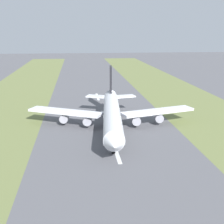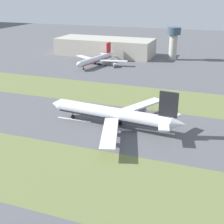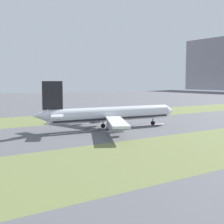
# 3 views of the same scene
# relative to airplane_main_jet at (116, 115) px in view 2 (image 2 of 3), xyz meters

# --- Properties ---
(ground_plane) EXTENTS (800.00, 800.00, 0.00)m
(ground_plane) POSITION_rel_airplane_main_jet_xyz_m (1.22, 2.23, -6.02)
(ground_plane) COLOR #56565B
(grass_median_west) EXTENTS (40.00, 600.00, 0.01)m
(grass_median_west) POSITION_rel_airplane_main_jet_xyz_m (-43.78, 2.23, -6.02)
(grass_median_west) COLOR olive
(grass_median_west) RESTS_ON ground
(grass_median_east) EXTENTS (40.00, 600.00, 0.01)m
(grass_median_east) POSITION_rel_airplane_main_jet_xyz_m (46.22, 2.23, -6.02)
(grass_median_east) COLOR olive
(grass_median_east) RESTS_ON ground
(centreline_dash_mid) EXTENTS (1.20, 18.00, 0.01)m
(centreline_dash_mid) POSITION_rel_airplane_main_jet_xyz_m (1.22, -18.10, -6.01)
(centreline_dash_mid) COLOR silver
(centreline_dash_mid) RESTS_ON ground
(centreline_dash_far) EXTENTS (1.20, 18.00, 0.01)m
(centreline_dash_far) POSITION_rel_airplane_main_jet_xyz_m (1.22, 21.90, -6.01)
(centreline_dash_far) COLOR silver
(centreline_dash_far) RESTS_ON ground
(airplane_main_jet) EXTENTS (63.85, 67.22, 20.20)m
(airplane_main_jet) POSITION_rel_airplane_main_jet_xyz_m (0.00, 0.00, 0.00)
(airplane_main_jet) COLOR silver
(airplane_main_jet) RESTS_ON ground
(terminal_building) EXTENTS (36.00, 92.48, 15.83)m
(terminal_building) POSITION_rel_airplane_main_jet_xyz_m (158.19, 66.40, 1.90)
(terminal_building) COLOR #B2AD9E
(terminal_building) RESTS_ON ground
(control_tower) EXTENTS (12.00, 12.00, 28.67)m
(control_tower) POSITION_rel_airplane_main_jet_xyz_m (158.69, 1.25, 11.66)
(control_tower) COLOR #B2AD9E
(control_tower) RESTS_ON ground
(airplane_parked_apron) EXTENTS (53.67, 50.56, 16.23)m
(airplane_parked_apron) POSITION_rel_airplane_main_jet_xyz_m (114.69, 57.40, -1.18)
(airplane_parked_apron) COLOR silver
(airplane_parked_apron) RESTS_ON ground
(service_truck) EXTENTS (6.37, 4.57, 3.10)m
(service_truck) POSITION_rel_airplane_main_jet_xyz_m (112.37, 40.06, -4.36)
(service_truck) COLOR #4C4C51
(service_truck) RESTS_ON ground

